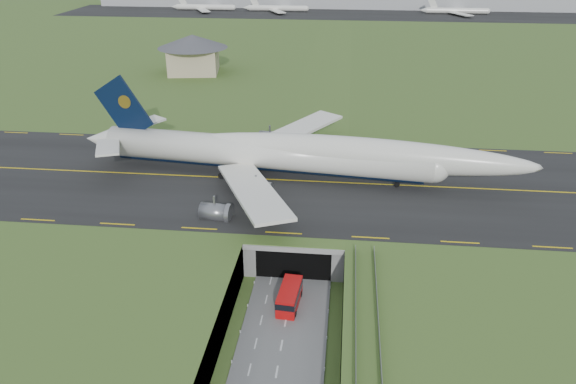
# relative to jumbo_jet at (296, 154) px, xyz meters

# --- Properties ---
(ground) EXTENTS (900.00, 900.00, 0.00)m
(ground) POSITION_rel_jumbo_jet_xyz_m (2.11, -34.24, -11.22)
(ground) COLOR #436126
(ground) RESTS_ON ground
(airfield_deck) EXTENTS (800.00, 800.00, 6.00)m
(airfield_deck) POSITION_rel_jumbo_jet_xyz_m (2.11, -34.24, -8.22)
(airfield_deck) COLOR gray
(airfield_deck) RESTS_ON ground
(trench_road) EXTENTS (12.00, 75.00, 0.20)m
(trench_road) POSITION_rel_jumbo_jet_xyz_m (2.11, -41.74, -11.12)
(trench_road) COLOR slate
(trench_road) RESTS_ON ground
(taxiway) EXTENTS (800.00, 44.00, 0.18)m
(taxiway) POSITION_rel_jumbo_jet_xyz_m (2.11, -1.24, -5.13)
(taxiway) COLOR black
(taxiway) RESTS_ON airfield_deck
(tunnel_portal) EXTENTS (17.00, 22.30, 6.00)m
(tunnel_portal) POSITION_rel_jumbo_jet_xyz_m (2.11, -17.53, -7.89)
(tunnel_portal) COLOR gray
(tunnel_portal) RESTS_ON ground
(guideway) EXTENTS (3.00, 53.00, 7.05)m
(guideway) POSITION_rel_jumbo_jet_xyz_m (13.11, -53.35, -5.90)
(guideway) COLOR #A8A8A3
(guideway) RESTS_ON ground
(jumbo_jet) EXTENTS (90.02, 58.40, 19.44)m
(jumbo_jet) POSITION_rel_jumbo_jet_xyz_m (0.00, 0.00, 0.00)
(jumbo_jet) COLOR white
(jumbo_jet) RESTS_ON ground
(shuttle_tram) EXTENTS (3.41, 7.67, 3.05)m
(shuttle_tram) POSITION_rel_jumbo_jet_xyz_m (2.24, -33.16, -9.54)
(shuttle_tram) COLOR red
(shuttle_tram) RESTS_ON ground
(service_building) EXTENTS (26.68, 26.68, 12.78)m
(service_building) POSITION_rel_jumbo_jet_xyz_m (-43.10, 85.66, 2.35)
(service_building) COLOR #C4B18D
(service_building) RESTS_ON ground
(distant_hills) EXTENTS (700.00, 91.00, 60.00)m
(distant_hills) POSITION_rel_jumbo_jet_xyz_m (66.49, 395.76, -15.22)
(distant_hills) COLOR slate
(distant_hills) RESTS_ON ground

